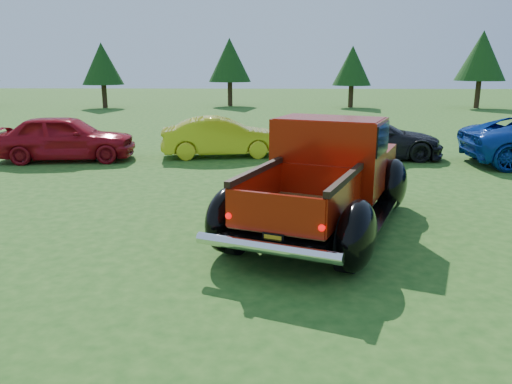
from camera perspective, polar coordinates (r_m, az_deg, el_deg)
name	(u,v)px	position (r m, az deg, el deg)	size (l,w,h in m)	color
ground	(259,259)	(8.09, 0.38, -7.68)	(120.00, 120.00, 0.00)	#1F4C15
tree_west	(102,64)	(38.48, -17.18, 13.81)	(2.94, 2.94, 4.60)	#332114
tree_mid_left	(230,60)	(38.63, -3.03, 14.81)	(3.20, 3.20, 5.00)	#332114
tree_mid_right	(352,66)	(37.95, 10.94, 13.97)	(2.82, 2.82, 4.40)	#332114
tree_east	(482,56)	(39.86, 24.38, 13.98)	(3.46, 3.46, 5.40)	#332114
pickup_truck	(328,174)	(9.77, 8.27, 2.06)	(4.18, 5.92, 2.07)	black
show_car_red	(65,138)	(17.38, -20.94, 5.83)	(1.76, 4.39, 1.49)	maroon
show_car_yellow	(222,137)	(17.01, -3.92, 6.29)	(1.41, 4.03, 1.33)	gold
show_car_grey	(371,137)	(17.21, 12.97, 6.09)	(1.90, 4.67, 1.36)	black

